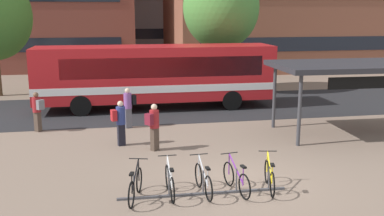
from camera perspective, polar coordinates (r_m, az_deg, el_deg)
ground at (r=13.24m, az=6.20°, el=-9.53°), size 200.00×200.00×0.00m
bus_lane_asphalt at (r=23.33m, az=-1.50°, el=0.14°), size 80.00×7.20×0.01m
city_bus at (r=22.85m, az=-4.82°, el=4.35°), size 12.06×2.71×3.20m
bike_rack at (r=12.35m, az=1.42°, el=-10.64°), size 4.67×0.19×0.70m
parked_bicycle_black_0 at (r=12.03m, az=-7.27°, el=-9.90°), size 0.63×1.68×0.99m
parked_bicycle_white_1 at (r=12.21m, az=-2.86°, el=-9.46°), size 0.52×1.72×0.99m
parked_bicycle_silver_2 at (r=12.30m, az=1.47°, el=-9.28°), size 0.52×1.72×0.99m
parked_bicycle_purple_3 at (r=12.47m, az=5.69°, el=-9.03°), size 0.52×1.71×0.99m
parked_bicycle_yellow_4 at (r=12.75m, az=9.89°, el=-8.68°), size 0.56×1.70×0.99m
transit_shelter at (r=18.96m, az=19.95°, el=4.90°), size 6.37×3.68×2.89m
commuter_grey_pack_0 at (r=19.44m, az=-19.19°, el=-0.13°), size 0.58×0.59×1.67m
commuter_black_pack_1 at (r=19.17m, az=-8.12°, el=0.38°), size 0.59×0.44×1.73m
commuter_maroon_pack_2 at (r=15.89m, az=-4.92°, el=-2.06°), size 0.60×0.57×1.71m
commuter_red_pack_3 at (r=16.65m, az=-9.21°, el=-1.55°), size 0.58×0.44×1.70m
street_tree_0 at (r=27.36m, az=3.74°, el=12.73°), size 4.57×4.57×7.66m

